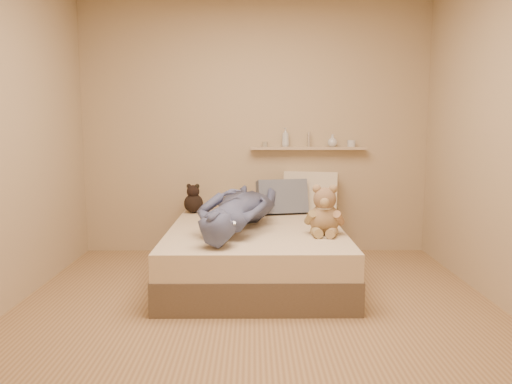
{
  "coord_description": "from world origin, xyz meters",
  "views": [
    {
      "loc": [
        -0.03,
        -3.34,
        1.33
      ],
      "look_at": [
        0.0,
        0.65,
        0.8
      ],
      "focal_mm": 35.0,
      "sensor_mm": 36.0,
      "label": 1
    }
  ],
  "objects_px": {
    "pillow_cream": "(310,192)",
    "person": "(237,209)",
    "game_console": "(223,221)",
    "teddy_bear": "(324,214)",
    "bed": "(256,253)",
    "pillow_grey": "(282,197)",
    "dark_plush": "(193,200)",
    "wall_shelf": "(308,148)"
  },
  "relations": [
    {
      "from": "pillow_cream",
      "to": "person",
      "type": "bearing_deg",
      "value": -128.0
    },
    {
      "from": "game_console",
      "to": "teddy_bear",
      "type": "xyz_separation_m",
      "value": [
        0.81,
        0.28,
        0.0
      ]
    },
    {
      "from": "pillow_cream",
      "to": "person",
      "type": "relative_size",
      "value": 0.36
    },
    {
      "from": "bed",
      "to": "pillow_cream",
      "type": "distance_m",
      "value": 1.09
    },
    {
      "from": "game_console",
      "to": "pillow_cream",
      "type": "distance_m",
      "value": 1.62
    },
    {
      "from": "teddy_bear",
      "to": "pillow_grey",
      "type": "xyz_separation_m",
      "value": [
        -0.29,
        0.98,
        -0.0
      ]
    },
    {
      "from": "teddy_bear",
      "to": "person",
      "type": "relative_size",
      "value": 0.27
    },
    {
      "from": "teddy_bear",
      "to": "pillow_cream",
      "type": "relative_size",
      "value": 0.75
    },
    {
      "from": "pillow_cream",
      "to": "pillow_grey",
      "type": "height_order",
      "value": "pillow_cream"
    },
    {
      "from": "dark_plush",
      "to": "pillow_grey",
      "type": "relative_size",
      "value": 0.6
    },
    {
      "from": "game_console",
      "to": "dark_plush",
      "type": "distance_m",
      "value": 1.36
    },
    {
      "from": "game_console",
      "to": "pillow_cream",
      "type": "height_order",
      "value": "pillow_cream"
    },
    {
      "from": "dark_plush",
      "to": "pillow_grey",
      "type": "xyz_separation_m",
      "value": [
        0.9,
        -0.05,
        0.04
      ]
    },
    {
      "from": "dark_plush",
      "to": "person",
      "type": "distance_m",
      "value": 0.97
    },
    {
      "from": "bed",
      "to": "game_console",
      "type": "bearing_deg",
      "value": -114.2
    },
    {
      "from": "dark_plush",
      "to": "pillow_grey",
      "type": "height_order",
      "value": "pillow_grey"
    },
    {
      "from": "bed",
      "to": "wall_shelf",
      "type": "bearing_deg",
      "value": 58.82
    },
    {
      "from": "bed",
      "to": "game_console",
      "type": "distance_m",
      "value": 0.73
    },
    {
      "from": "game_console",
      "to": "person",
      "type": "height_order",
      "value": "person"
    },
    {
      "from": "pillow_cream",
      "to": "bed",
      "type": "bearing_deg",
      "value": -124.5
    },
    {
      "from": "person",
      "to": "wall_shelf",
      "type": "relative_size",
      "value": 1.27
    },
    {
      "from": "teddy_bear",
      "to": "dark_plush",
      "type": "relative_size",
      "value": 1.38
    },
    {
      "from": "wall_shelf",
      "to": "game_console",
      "type": "bearing_deg",
      "value": -118.61
    },
    {
      "from": "wall_shelf",
      "to": "pillow_cream",
      "type": "bearing_deg",
      "value": -75.49
    },
    {
      "from": "bed",
      "to": "teddy_bear",
      "type": "distance_m",
      "value": 0.74
    },
    {
      "from": "bed",
      "to": "pillow_grey",
      "type": "height_order",
      "value": "pillow_grey"
    },
    {
      "from": "game_console",
      "to": "wall_shelf",
      "type": "distance_m",
      "value": 1.75
    },
    {
      "from": "teddy_bear",
      "to": "pillow_grey",
      "type": "distance_m",
      "value": 1.02
    },
    {
      "from": "teddy_bear",
      "to": "dark_plush",
      "type": "height_order",
      "value": "teddy_bear"
    },
    {
      "from": "teddy_bear",
      "to": "game_console",
      "type": "bearing_deg",
      "value": -161.12
    },
    {
      "from": "teddy_bear",
      "to": "pillow_cream",
      "type": "distance_m",
      "value": 1.12
    },
    {
      "from": "pillow_cream",
      "to": "pillow_grey",
      "type": "bearing_deg",
      "value": -155.07
    },
    {
      "from": "bed",
      "to": "game_console",
      "type": "height_order",
      "value": "game_console"
    },
    {
      "from": "pillow_cream",
      "to": "person",
      "type": "height_order",
      "value": "pillow_cream"
    },
    {
      "from": "bed",
      "to": "teddy_bear",
      "type": "bearing_deg",
      "value": -27.42
    },
    {
      "from": "game_console",
      "to": "pillow_cream",
      "type": "relative_size",
      "value": 0.37
    },
    {
      "from": "pillow_cream",
      "to": "game_console",
      "type": "bearing_deg",
      "value": -120.58
    },
    {
      "from": "bed",
      "to": "dark_plush",
      "type": "relative_size",
      "value": 6.34
    },
    {
      "from": "dark_plush",
      "to": "pillow_cream",
      "type": "height_order",
      "value": "pillow_cream"
    },
    {
      "from": "game_console",
      "to": "pillow_grey",
      "type": "height_order",
      "value": "pillow_grey"
    },
    {
      "from": "pillow_cream",
      "to": "person",
      "type": "distance_m",
      "value": 1.18
    },
    {
      "from": "game_console",
      "to": "wall_shelf",
      "type": "bearing_deg",
      "value": 61.39
    }
  ]
}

